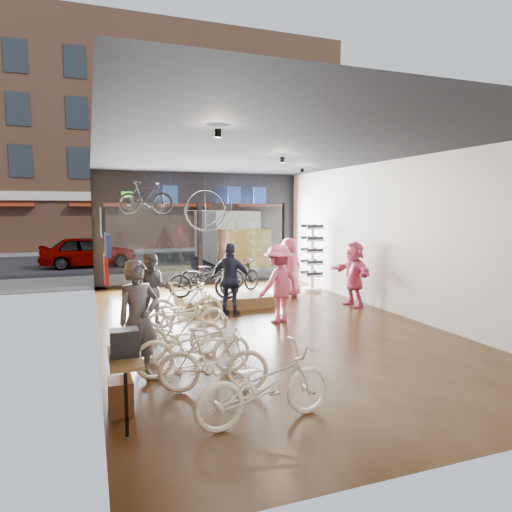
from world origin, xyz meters
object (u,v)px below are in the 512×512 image
box_truck (231,238)px  hung_bike (146,197)px  customer_5 (354,274)px  penny_farthing (214,212)px  display_bike_left (203,280)px  sunglasses_rack (312,258)px  floor_bike_3 (179,332)px  customer_2 (231,280)px  display_bike_right (212,274)px  floor_bike_0 (266,384)px  display_platform (223,299)px  floor_bike_5 (185,304)px  customer_1 (153,289)px  floor_bike_2 (193,346)px  customer_3 (279,284)px  street_car (89,252)px  customer_4 (289,268)px  floor_bike_4 (186,316)px  display_bike_mid (240,276)px  customer_0 (138,320)px  floor_bike_1 (213,360)px

box_truck → hung_bike: 8.42m
customer_5 → penny_farthing: (-2.95, 3.30, 1.63)m
display_bike_left → sunglasses_rack: sunglasses_rack is taller
floor_bike_3 → customer_2: customer_2 is taller
display_bike_left → display_bike_right: size_ratio=1.02×
floor_bike_0 → display_platform: 6.96m
floor_bike_3 → display_bike_right: size_ratio=0.90×
floor_bike_5 → customer_1: size_ratio=1.04×
display_platform → sunglasses_rack: 3.44m
floor_bike_2 → display_bike_right: (1.73, 5.48, 0.30)m
display_platform → customer_3: 2.52m
street_car → display_platform: size_ratio=1.70×
display_bike_right → customer_4: 2.31m
floor_bike_3 → customer_4: (4.09, 4.47, 0.38)m
floor_bike_4 → street_car: bearing=6.1°
display_bike_left → customer_1: bearing=155.2°
display_platform → customer_4: 2.27m
floor_bike_2 → display_platform: 5.33m
customer_5 → hung_bike: bearing=-126.0°
floor_bike_2 → display_bike_mid: 5.44m
display_bike_left → sunglasses_rack: 4.13m
floor_bike_4 → display_bike_mid: size_ratio=1.07×
display_bike_right → customer_3: 2.94m
floor_bike_0 → customer_5: 7.13m
box_truck → floor_bike_2: 14.46m
floor_bike_4 → floor_bike_0: bearing=-179.7°
hung_bike → customer_5: bearing=-105.8°
customer_0 → sunglasses_rack: size_ratio=0.87×
floor_bike_5 → sunglasses_rack: sunglasses_rack is taller
floor_bike_4 → customer_5: (4.81, 1.43, 0.43)m
customer_4 → customer_0: bearing=33.8°
customer_1 → floor_bike_2: bearing=-74.5°
penny_farthing → box_truck: bearing=68.9°
floor_bike_4 → customer_4: bearing=-51.7°
customer_4 → display_bike_right: bearing=-17.3°
floor_bike_5 → sunglasses_rack: (4.61, 2.96, 0.55)m
box_truck → display_platform: bearing=-108.4°
customer_2 → customer_4: customer_2 is taller
floor_bike_0 → customer_5: bearing=-45.5°
display_bike_mid → customer_5: (2.76, -1.32, 0.10)m
street_car → customer_2: bearing=-163.7°
floor_bike_1 → display_platform: 5.98m
floor_bike_3 → hung_bike: 6.47m
floor_bike_4 → display_bike_mid: display_bike_mid is taller
display_platform → display_bike_right: (-0.17, 0.51, 0.63)m
customer_5 → hung_bike: hung_bike is taller
floor_bike_2 → display_bike_left: 4.63m
floor_bike_1 → penny_farthing: 8.13m
display_platform → floor_bike_4: bearing=-119.2°
display_bike_left → customer_2: customer_2 is taller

